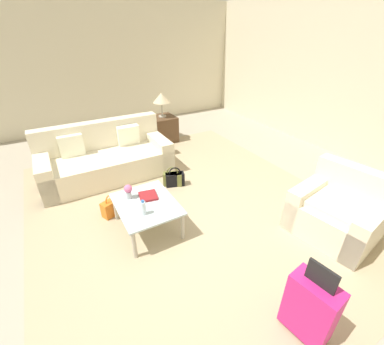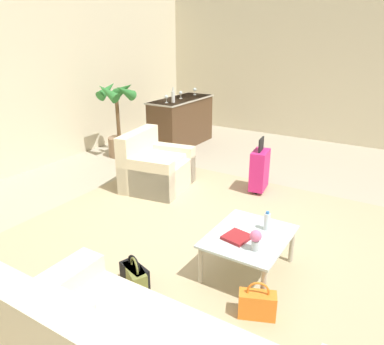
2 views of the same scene
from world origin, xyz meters
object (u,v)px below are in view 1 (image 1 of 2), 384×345
Objects in this scene: water_bottle at (143,208)px; handbag_olive at (173,179)px; suitcase_magenta at (310,307)px; couch at (106,159)px; handbag_black at (175,179)px; flower_vase at (128,190)px; handbag_orange at (113,207)px; table_lamp at (161,98)px; coffee_table at (146,206)px; side_table at (163,129)px; armchair at (338,213)px; coffee_table_book at (148,196)px.

handbag_olive is (-1.04, 0.89, -0.39)m from water_bottle.
couch is at bearing -168.13° from suitcase_magenta.
handbag_olive is 1.00× the size of handbag_black.
suitcase_magenta is at bearing -1.76° from handbag_olive.
suitcase_magenta reaches higher than handbag_olive.
flower_vase is 1.21m from handbag_black.
flower_vase is at bearing 28.42° from handbag_orange.
table_lamp is at bearing 161.05° from handbag_black.
flower_vase is at bearing -56.64° from handbag_olive.
coffee_table is 4.47× the size of water_bottle.
coffee_table is 1.53× the size of side_table.
couch reaches higher than armchair.
handbag_olive is at bearing 136.76° from coffee_table.
armchair is at bearing 59.29° from coffee_table.
handbag_olive is 0.04m from handbag_black.
water_bottle is at bearing 6.79° from flower_vase.
water_bottle is at bearing 17.08° from handbag_orange.
coffee_table_book is 1.06m from handbag_black.
flower_vase is 3.07m from side_table.
side_table is at bearing 151.82° from coffee_table.
water_bottle is 3.41m from side_table.
handbag_orange is (-0.76, -0.23, -0.39)m from water_bottle.
flower_vase is at bearing -32.60° from side_table.
armchair is at bearing 115.81° from suitcase_magenta.
coffee_table is 3.24m from table_lamp.
armchair is 1.86× the size of side_table.
coffee_table is at bearing 153.43° from water_bottle.
table_lamp reaches higher than armchair.
couch reaches higher than suitcase_magenta.
couch is at bearing -163.57° from coffee_table_book.
handbag_black is at bearing 177.62° from suitcase_magenta.
side_table is 1.66× the size of handbag_black.
couch is 3.76× the size of side_table.
coffee_table is 3.77× the size of coffee_table_book.
coffee_table_book is (-0.32, 0.18, -0.08)m from water_bottle.
table_lamp is at bearing 151.82° from coffee_table.
water_bottle is 1.42m from handbag_olive.
armchair is 3.10× the size of handbag_black.
couch is 10.91× the size of flower_vase.
coffee_table_book is at bearing 6.10° from couch.
water_bottle reaches higher than handbag_orange.
handbag_olive is at bearing -19.96° from table_lamp.
table_lamp reaches higher than coffee_table_book.
handbag_black is at bearing 47.04° from handbag_olive.
handbag_black is (-1.01, 0.92, -0.39)m from water_bottle.
handbag_black is (1.99, -0.68, -0.90)m from table_lamp.
coffee_table_book is 3.09m from table_lamp.
couch is 3.84m from armchair.
table_lamp is 1.54× the size of handbag_orange.
couch is at bearing 180.00° from water_bottle.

